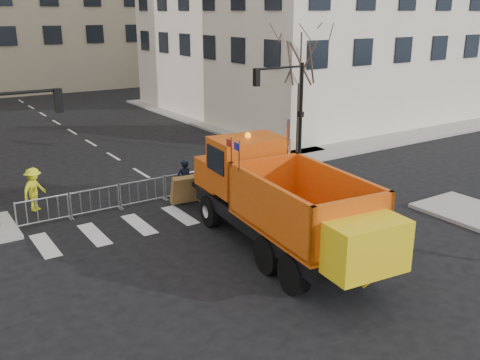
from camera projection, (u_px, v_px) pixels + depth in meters
ground at (283, 258)px, 18.13m from camera, size 120.00×120.00×0.00m
sidewalk_back at (171, 189)px, 24.88m from camera, size 64.00×5.00×0.15m
traffic_light_right at (301, 112)px, 29.34m from camera, size 0.18×0.18×5.40m
crowd_barriers at (165, 188)px, 23.62m from camera, size 12.60×0.60×1.10m
street_tree at (300, 90)px, 30.19m from camera, size 3.00×3.00×7.50m
plow_truck at (281, 199)px, 18.08m from camera, size 4.24×11.32×4.30m
cop_a at (184, 180)px, 23.36m from camera, size 0.68×0.45×1.87m
cop_b at (233, 181)px, 23.15m from camera, size 1.15×1.01×1.97m
cop_c at (213, 178)px, 24.18m from camera, size 0.73×1.03×1.62m
worker at (34, 189)px, 21.79m from camera, size 1.34×1.23×1.81m
newspaper_box at (241, 173)px, 25.27m from camera, size 0.48×0.43×1.10m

